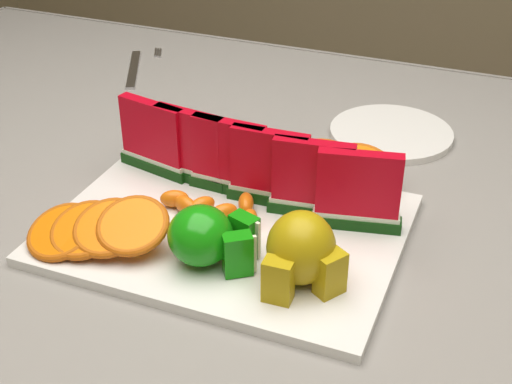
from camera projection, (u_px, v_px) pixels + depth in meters
table at (225, 249)px, 0.99m from camera, size 1.40×0.90×0.75m
tablecloth at (224, 211)px, 0.96m from camera, size 1.53×1.03×0.20m
platter at (228, 229)px, 0.84m from camera, size 0.40×0.30×0.01m
apple_cluster at (207, 237)px, 0.76m from camera, size 0.11×0.09×0.07m
pear_cluster at (301, 251)px, 0.73m from camera, size 0.10×0.10×0.08m
side_plate at (391, 133)px, 1.05m from camera, size 0.20×0.20×0.01m
fork at (136, 68)px, 1.27m from camera, size 0.09×0.19×0.00m
watermelon_row at (249, 164)px, 0.86m from camera, size 0.39×0.07×0.10m
orange_fan_front at (97, 229)px, 0.79m from camera, size 0.17×0.12×0.05m
orange_fan_back at (269, 157)px, 0.93m from camera, size 0.35×0.12×0.05m
tangerine_segments at (213, 208)px, 0.84m from camera, size 0.13×0.07×0.02m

